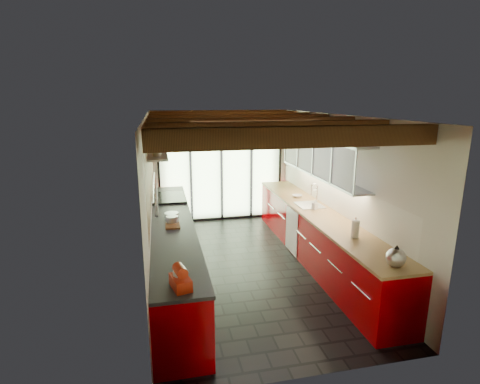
{
  "coord_description": "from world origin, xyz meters",
  "views": [
    {
      "loc": [
        -1.42,
        -5.88,
        2.87
      ],
      "look_at": [
        -0.05,
        0.4,
        1.25
      ],
      "focal_mm": 28.0,
      "sensor_mm": 36.0,
      "label": 1
    }
  ],
  "objects_px": {
    "stand_mixer": "(180,278)",
    "soap_bottle": "(315,205)",
    "bowl": "(297,196)",
    "paper_towel": "(355,229)",
    "kettle": "(396,256)"
  },
  "relations": [
    {
      "from": "stand_mixer",
      "to": "bowl",
      "type": "bearing_deg",
      "value": 52.07
    },
    {
      "from": "stand_mixer",
      "to": "soap_bottle",
      "type": "height_order",
      "value": "stand_mixer"
    },
    {
      "from": "stand_mixer",
      "to": "bowl",
      "type": "distance_m",
      "value": 4.13
    },
    {
      "from": "stand_mixer",
      "to": "soap_bottle",
      "type": "xyz_separation_m",
      "value": [
        2.54,
        2.39,
        -0.02
      ]
    },
    {
      "from": "paper_towel",
      "to": "soap_bottle",
      "type": "xyz_separation_m",
      "value": [
        0.0,
        1.44,
        -0.04
      ]
    },
    {
      "from": "paper_towel",
      "to": "bowl",
      "type": "xyz_separation_m",
      "value": [
        0.0,
        2.31,
        -0.1
      ]
    },
    {
      "from": "paper_towel",
      "to": "soap_bottle",
      "type": "height_order",
      "value": "paper_towel"
    },
    {
      "from": "kettle",
      "to": "stand_mixer",
      "type": "bearing_deg",
      "value": 179.83
    },
    {
      "from": "stand_mixer",
      "to": "bowl",
      "type": "height_order",
      "value": "stand_mixer"
    },
    {
      "from": "soap_bottle",
      "to": "bowl",
      "type": "bearing_deg",
      "value": 90.0
    },
    {
      "from": "soap_bottle",
      "to": "bowl",
      "type": "xyz_separation_m",
      "value": [
        0.0,
        0.87,
        -0.07
      ]
    },
    {
      "from": "kettle",
      "to": "bowl",
      "type": "height_order",
      "value": "kettle"
    },
    {
      "from": "kettle",
      "to": "soap_bottle",
      "type": "bearing_deg",
      "value": 90.0
    },
    {
      "from": "stand_mixer",
      "to": "soap_bottle",
      "type": "distance_m",
      "value": 3.49
    },
    {
      "from": "soap_bottle",
      "to": "stand_mixer",
      "type": "bearing_deg",
      "value": -136.79
    }
  ]
}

